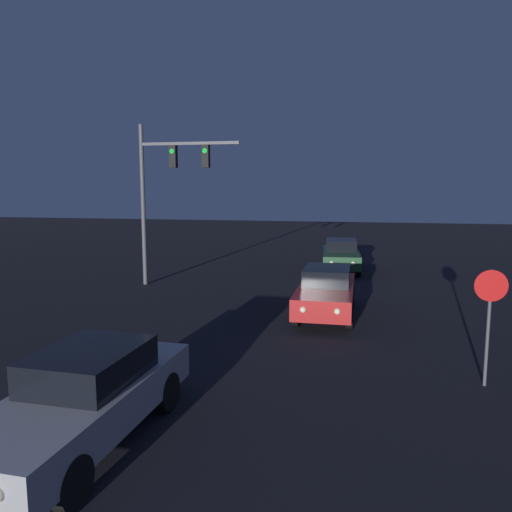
# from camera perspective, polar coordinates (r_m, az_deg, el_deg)

# --- Properties ---
(car_near) EXTENTS (1.90, 4.93, 1.52)m
(car_near) POSITION_cam_1_polar(r_m,az_deg,el_deg) (8.75, -18.98, -15.00)
(car_near) COLOR #99999E
(car_near) RESTS_ON ground_plane
(car_mid) EXTENTS (1.77, 4.88, 1.52)m
(car_mid) POSITION_cam_1_polar(r_m,az_deg,el_deg) (16.30, 8.04, -3.97)
(car_mid) COLOR #B21E1E
(car_mid) RESTS_ON ground_plane
(car_far) EXTENTS (2.02, 4.96, 1.52)m
(car_far) POSITION_cam_1_polar(r_m,az_deg,el_deg) (24.97, 9.67, 0.15)
(car_far) COLOR #1E4728
(car_far) RESTS_ON ground_plane
(traffic_signal_mast) EXTENTS (4.24, 0.30, 6.64)m
(traffic_signal_mast) POSITION_cam_1_polar(r_m,az_deg,el_deg) (21.01, -10.34, 8.48)
(traffic_signal_mast) COLOR #4C4C51
(traffic_signal_mast) RESTS_ON ground_plane
(stop_sign) EXTENTS (0.65, 0.07, 2.46)m
(stop_sign) POSITION_cam_1_polar(r_m,az_deg,el_deg) (11.31, 25.14, -5.26)
(stop_sign) COLOR #4C4C51
(stop_sign) RESTS_ON ground_plane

